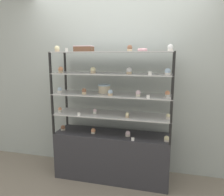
# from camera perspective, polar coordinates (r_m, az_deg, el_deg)

# --- Properties ---
(ground_plane) EXTENTS (20.00, 20.00, 0.00)m
(ground_plane) POSITION_cam_1_polar(r_m,az_deg,el_deg) (3.23, 0.00, -19.90)
(ground_plane) COLOR gray
(back_wall) EXTENTS (8.00, 0.05, 2.60)m
(back_wall) POSITION_cam_1_polar(r_m,az_deg,el_deg) (3.15, 1.64, 4.45)
(back_wall) COLOR #A8B2AD
(back_wall) RESTS_ON ground_plane
(display_base) EXTENTS (1.52, 0.44, 0.64)m
(display_base) POSITION_cam_1_polar(r_m,az_deg,el_deg) (3.08, 0.00, -14.79)
(display_base) COLOR #333338
(display_base) RESTS_ON ground_plane
(display_riser_lower) EXTENTS (1.52, 0.44, 0.27)m
(display_riser_lower) POSITION_cam_1_polar(r_m,az_deg,el_deg) (2.88, 0.00, -4.48)
(display_riser_lower) COLOR black
(display_riser_lower) RESTS_ON display_base
(display_riser_middle) EXTENTS (1.52, 0.44, 0.27)m
(display_riser_middle) POSITION_cam_1_polar(r_m,az_deg,el_deg) (2.82, 0.00, 0.76)
(display_riser_middle) COLOR black
(display_riser_middle) RESTS_ON display_riser_lower
(display_riser_upper) EXTENTS (1.52, 0.44, 0.27)m
(display_riser_upper) POSITION_cam_1_polar(r_m,az_deg,el_deg) (2.78, 0.00, 6.18)
(display_riser_upper) COLOR black
(display_riser_upper) RESTS_ON display_riser_middle
(display_riser_top) EXTENTS (1.52, 0.44, 0.27)m
(display_riser_top) POSITION_cam_1_polar(r_m,az_deg,el_deg) (2.77, 0.00, 11.69)
(display_riser_top) COLOR black
(display_riser_top) RESTS_ON display_riser_upper
(layer_cake_centerpiece) EXTENTS (0.16, 0.16, 0.11)m
(layer_cake_centerpiece) POSITION_cam_1_polar(r_m,az_deg,el_deg) (2.90, -2.03, 2.49)
(layer_cake_centerpiece) COLOR beige
(layer_cake_centerpiece) RESTS_ON display_riser_middle
(sheet_cake_frosted) EXTENTS (0.23, 0.15, 0.07)m
(sheet_cake_frosted) POSITION_cam_1_polar(r_m,az_deg,el_deg) (2.85, -7.36, 12.64)
(sheet_cake_frosted) COLOR brown
(sheet_cake_frosted) RESTS_ON display_riser_top
(cupcake_0) EXTENTS (0.06, 0.06, 0.07)m
(cupcake_0) POSITION_cam_1_polar(r_m,az_deg,el_deg) (3.14, -12.68, -7.61)
(cupcake_0) COLOR beige
(cupcake_0) RESTS_ON display_base
(cupcake_1) EXTENTS (0.06, 0.06, 0.07)m
(cupcake_1) POSITION_cam_1_polar(r_m,az_deg,el_deg) (2.95, -4.91, -8.57)
(cupcake_1) COLOR beige
(cupcake_1) RESTS_ON display_base
(cupcake_2) EXTENTS (0.06, 0.06, 0.07)m
(cupcake_2) POSITION_cam_1_polar(r_m,az_deg,el_deg) (2.85, 4.16, -9.28)
(cupcake_2) COLOR beige
(cupcake_2) RESTS_ON display_base
(cupcake_3) EXTENTS (0.06, 0.06, 0.07)m
(cupcake_3) POSITION_cam_1_polar(r_m,az_deg,el_deg) (2.76, 14.07, -10.29)
(cupcake_3) COLOR beige
(cupcake_3) RESTS_ON display_base
(price_tag_0) EXTENTS (0.04, 0.00, 0.04)m
(price_tag_0) POSITION_cam_1_polar(r_m,az_deg,el_deg) (2.71, 5.46, -10.67)
(price_tag_0) COLOR white
(price_tag_0) RESTS_ON display_base
(cupcake_4) EXTENTS (0.05, 0.05, 0.07)m
(cupcake_4) POSITION_cam_1_polar(r_m,az_deg,el_deg) (3.05, -13.44, -2.97)
(cupcake_4) COLOR beige
(cupcake_4) RESTS_ON display_riser_lower
(cupcake_5) EXTENTS (0.05, 0.05, 0.07)m
(cupcake_5) POSITION_cam_1_polar(r_m,az_deg,el_deg) (2.89, -4.51, -3.45)
(cupcake_5) COLOR white
(cupcake_5) RESTS_ON display_riser_lower
(cupcake_6) EXTENTS (0.05, 0.05, 0.07)m
(cupcake_6) POSITION_cam_1_polar(r_m,az_deg,el_deg) (2.71, 4.02, -4.45)
(cupcake_6) COLOR #CCB28C
(cupcake_6) RESTS_ON display_riser_lower
(cupcake_7) EXTENTS (0.05, 0.05, 0.07)m
(cupcake_7) POSITION_cam_1_polar(r_m,az_deg,el_deg) (2.73, 14.44, -4.67)
(cupcake_7) COLOR beige
(cupcake_7) RESTS_ON display_riser_lower
(price_tag_1) EXTENTS (0.04, 0.00, 0.04)m
(price_tag_1) POSITION_cam_1_polar(r_m,az_deg,el_deg) (2.81, -8.65, -4.22)
(price_tag_1) COLOR white
(price_tag_1) RESTS_ON display_riser_lower
(cupcake_8) EXTENTS (0.06, 0.06, 0.08)m
(cupcake_8) POSITION_cam_1_polar(r_m,az_deg,el_deg) (2.99, -13.50, 2.06)
(cupcake_8) COLOR white
(cupcake_8) RESTS_ON display_riser_middle
(cupcake_9) EXTENTS (0.06, 0.06, 0.08)m
(cupcake_9) POSITION_cam_1_polar(r_m,az_deg,el_deg) (2.82, -7.31, 1.73)
(cupcake_9) COLOR #CCB28C
(cupcake_9) RESTS_ON display_riser_middle
(cupcake_10) EXTENTS (0.06, 0.06, 0.08)m
(cupcake_10) POSITION_cam_1_polar(r_m,az_deg,el_deg) (2.69, -0.45, 1.41)
(cupcake_10) COLOR #CCB28C
(cupcake_10) RESTS_ON display_riser_middle
(cupcake_11) EXTENTS (0.06, 0.06, 0.08)m
(cupcake_11) POSITION_cam_1_polar(r_m,az_deg,el_deg) (2.66, 6.84, 1.20)
(cupcake_11) COLOR beige
(cupcake_11) RESTS_ON display_riser_middle
(cupcake_12) EXTENTS (0.06, 0.06, 0.08)m
(cupcake_12) POSITION_cam_1_polar(r_m,az_deg,el_deg) (2.69, 14.26, 1.05)
(cupcake_12) COLOR white
(cupcake_12) RESTS_ON display_riser_middle
(price_tag_2) EXTENTS (0.04, 0.00, 0.04)m
(price_tag_2) POSITION_cam_1_polar(r_m,az_deg,el_deg) (2.54, 9.41, 0.35)
(price_tag_2) COLOR white
(price_tag_2) RESTS_ON display_riser_middle
(cupcake_13) EXTENTS (0.07, 0.07, 0.08)m
(cupcake_13) POSITION_cam_1_polar(r_m,az_deg,el_deg) (2.98, -13.24, 7.20)
(cupcake_13) COLOR #CCB28C
(cupcake_13) RESTS_ON display_riser_upper
(cupcake_14) EXTENTS (0.07, 0.07, 0.08)m
(cupcake_14) POSITION_cam_1_polar(r_m,az_deg,el_deg) (2.81, -4.96, 7.24)
(cupcake_14) COLOR #CCB28C
(cupcake_14) RESTS_ON display_riser_upper
(cupcake_15) EXTENTS (0.07, 0.07, 0.08)m
(cupcake_15) POSITION_cam_1_polar(r_m,az_deg,el_deg) (2.70, 4.50, 7.09)
(cupcake_15) COLOR #CCB28C
(cupcake_15) RESTS_ON display_riser_upper
(cupcake_16) EXTENTS (0.07, 0.07, 0.08)m
(cupcake_16) POSITION_cam_1_polar(r_m,az_deg,el_deg) (2.60, 14.33, 6.65)
(cupcake_16) COLOR white
(cupcake_16) RESTS_ON display_riser_upper
(price_tag_3) EXTENTS (0.04, 0.00, 0.04)m
(price_tag_3) POSITION_cam_1_polar(r_m,az_deg,el_deg) (2.50, 9.88, 6.36)
(price_tag_3) COLOR white
(price_tag_3) RESTS_ON display_riser_upper
(cupcake_17) EXTENTS (0.06, 0.06, 0.08)m
(cupcake_17) POSITION_cam_1_polar(r_m,az_deg,el_deg) (2.97, -14.15, 12.34)
(cupcake_17) COLOR #CCB28C
(cupcake_17) RESTS_ON display_riser_top
(cupcake_18) EXTENTS (0.06, 0.06, 0.08)m
(cupcake_18) POSITION_cam_1_polar(r_m,az_deg,el_deg) (2.69, 4.65, 12.81)
(cupcake_18) COLOR #CCB28C
(cupcake_18) RESTS_ON display_riser_top
(cupcake_19) EXTENTS (0.06, 0.06, 0.08)m
(cupcake_19) POSITION_cam_1_polar(r_m,az_deg,el_deg) (2.63, 15.02, 12.53)
(cupcake_19) COLOR white
(cupcake_19) RESTS_ON display_riser_top
(price_tag_4) EXTENTS (0.04, 0.00, 0.04)m
(price_tag_4) POSITION_cam_1_polar(r_m,az_deg,el_deg) (2.77, -11.79, 12.24)
(price_tag_4) COLOR white
(price_tag_4) RESTS_ON display_riser_top
(donut_glazed) EXTENTS (0.12, 0.12, 0.04)m
(donut_glazed) POSITION_cam_1_polar(r_m,az_deg,el_deg) (2.75, 7.97, 12.34)
(donut_glazed) COLOR #EFB2BC
(donut_glazed) RESTS_ON display_riser_top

